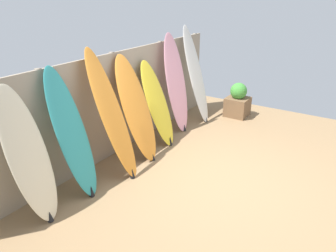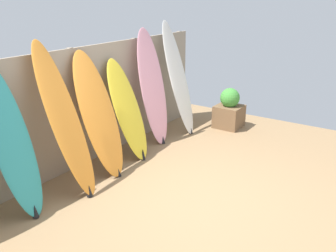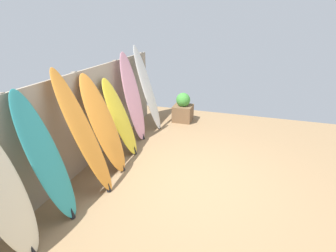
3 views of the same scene
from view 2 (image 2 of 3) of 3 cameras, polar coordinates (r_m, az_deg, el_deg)
name	(u,v)px [view 2 (image 2 of 3)]	position (r m, az deg, el deg)	size (l,w,h in m)	color
ground	(192,201)	(4.92, 3.61, -11.40)	(7.68, 7.68, 0.00)	#8E704C
fence_back	(77,109)	(5.74, -13.73, 2.53)	(6.08, 0.11, 1.80)	gray
surfboard_teal_1	(11,142)	(4.66, -22.75, -2.23)	(0.54, 0.68, 1.86)	teal
surfboard_orange_2	(65,121)	(4.95, -15.45, 0.80)	(0.53, 0.86, 2.01)	orange
surfboard_orange_3	(99,115)	(5.44, -10.52, 1.72)	(0.64, 0.83, 1.79)	orange
surfboard_yellow_4	(128,111)	(5.94, -6.16, 2.36)	(0.55, 0.69, 1.58)	yellow
surfboard_pink_5	(153,88)	(6.47, -2.34, 5.82)	(0.62, 0.56, 2.00)	pink
surfboard_white_6	(178,79)	(6.99, 1.57, 7.20)	(0.51, 0.72, 2.08)	white
planter_box	(229,110)	(7.47, 9.31, 2.38)	(0.50, 0.50, 0.79)	brown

